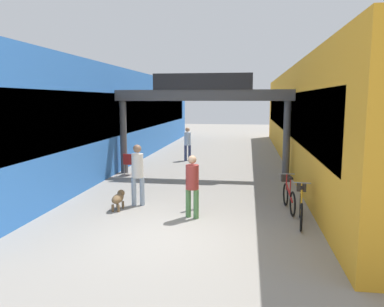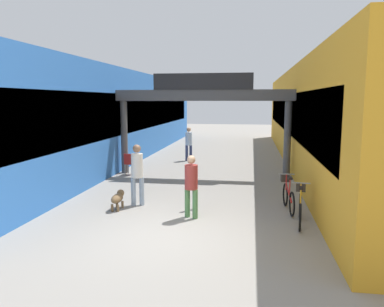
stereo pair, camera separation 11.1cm
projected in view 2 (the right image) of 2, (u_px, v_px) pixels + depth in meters
The scene contains 12 objects.
ground_plane at pixel (163, 236), 8.53m from camera, with size 80.00×80.00×0.00m, color gray.
storefront_left at pixel (117, 116), 19.76m from camera, with size 3.00×26.00×4.46m.
storefront_right at pixel (317, 117), 18.18m from camera, with size 3.00×26.00×4.46m.
arcade_sign_gateway at pixel (203, 103), 15.01m from camera, with size 7.40×0.47×4.12m.
pedestrian_with_dog at pixel (137, 171), 10.86m from camera, with size 0.42×0.42×1.80m.
pedestrian_companion at pixel (191, 182), 9.71m from camera, with size 0.45×0.45×1.66m.
pedestrian_carrying_crate at pixel (189, 142), 18.98m from camera, with size 0.48×0.48×1.70m.
dog_on_leash at pixel (118, 198), 10.57m from camera, with size 0.28×0.70×0.52m.
bicycle_orange_nearest at pixel (300, 206), 9.35m from camera, with size 0.46×1.68×0.98m.
bicycle_red_second at pixel (288, 195), 10.50m from camera, with size 0.46×1.69×0.98m.
bollard_post_metal at pixel (195, 191), 10.53m from camera, with size 0.10×0.10×1.02m.
cafe_chair_red_nearer at pixel (130, 162), 15.38m from camera, with size 0.44×0.44×0.89m.
Camera 2 is at (1.94, -7.98, 3.07)m, focal length 35.00 mm.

